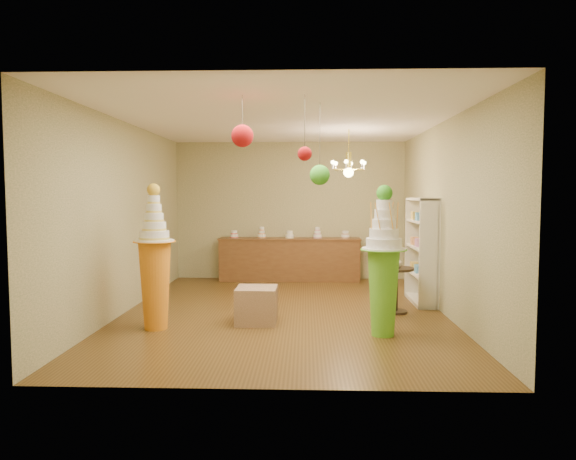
{
  "coord_description": "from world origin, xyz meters",
  "views": [
    {
      "loc": [
        0.35,
        -8.02,
        1.86
      ],
      "look_at": [
        0.07,
        0.0,
        1.3
      ],
      "focal_mm": 32.0,
      "sensor_mm": 36.0,
      "label": 1
    }
  ],
  "objects_px": {
    "pedestal_green": "(383,273)",
    "round_table": "(396,284)",
    "sideboard": "(290,258)",
    "pedestal_orange": "(155,273)"
  },
  "relations": [
    {
      "from": "pedestal_green",
      "to": "round_table",
      "type": "xyz_separation_m",
      "value": [
        0.39,
        1.31,
        -0.36
      ]
    },
    {
      "from": "pedestal_green",
      "to": "round_table",
      "type": "bearing_deg",
      "value": 73.28
    },
    {
      "from": "pedestal_orange",
      "to": "round_table",
      "type": "height_order",
      "value": "pedestal_orange"
    },
    {
      "from": "pedestal_green",
      "to": "sideboard",
      "type": "xyz_separation_m",
      "value": [
        -1.37,
        4.29,
        -0.35
      ]
    },
    {
      "from": "round_table",
      "to": "pedestal_orange",
      "type": "bearing_deg",
      "value": -162.72
    },
    {
      "from": "pedestal_green",
      "to": "sideboard",
      "type": "bearing_deg",
      "value": 107.69
    },
    {
      "from": "round_table",
      "to": "sideboard",
      "type": "bearing_deg",
      "value": 120.63
    },
    {
      "from": "pedestal_orange",
      "to": "round_table",
      "type": "xyz_separation_m",
      "value": [
        3.49,
        1.09,
        -0.32
      ]
    },
    {
      "from": "pedestal_orange",
      "to": "sideboard",
      "type": "distance_m",
      "value": 4.42
    },
    {
      "from": "pedestal_green",
      "to": "sideboard",
      "type": "distance_m",
      "value": 4.52
    }
  ]
}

